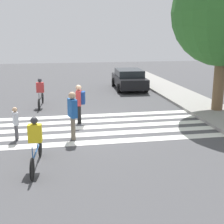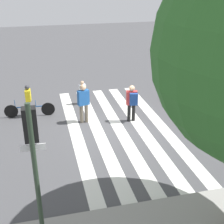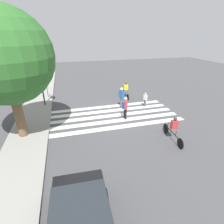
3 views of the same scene
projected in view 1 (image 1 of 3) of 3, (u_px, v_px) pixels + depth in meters
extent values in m
plane|color=#444447|center=(96.00, 127.00, 13.65)|extent=(60.00, 60.00, 0.00)
cube|color=silver|center=(91.00, 116.00, 15.50)|extent=(0.52, 10.00, 0.01)
cube|color=silver|center=(93.00, 121.00, 14.57)|extent=(0.52, 10.00, 0.01)
cube|color=silver|center=(96.00, 127.00, 13.65)|extent=(0.52, 10.00, 0.01)
cube|color=silver|center=(99.00, 134.00, 12.72)|extent=(0.52, 10.00, 0.01)
cube|color=silver|center=(102.00, 142.00, 11.80)|extent=(0.52, 10.00, 0.01)
cylinder|color=brown|center=(219.00, 83.00, 15.85)|extent=(0.56, 0.56, 3.01)
cylinder|color=#6B6051|center=(73.00, 127.00, 12.14)|extent=(0.17, 0.17, 0.88)
cylinder|color=#6B6051|center=(73.00, 129.00, 11.91)|extent=(0.17, 0.17, 0.88)
cube|color=#1E5199|center=(72.00, 108.00, 11.83)|extent=(0.56, 0.36, 0.70)
sphere|color=tan|center=(72.00, 96.00, 11.71)|extent=(0.28, 0.28, 0.28)
cylinder|color=#4C4C51|center=(17.00, 132.00, 12.04)|extent=(0.12, 0.12, 0.62)
cylinder|color=#4C4C51|center=(16.00, 133.00, 11.88)|extent=(0.12, 0.12, 0.62)
cube|color=silver|center=(15.00, 118.00, 11.82)|extent=(0.39, 0.26, 0.49)
sphere|color=tan|center=(15.00, 110.00, 11.74)|extent=(0.19, 0.19, 0.19)
cylinder|color=black|center=(79.00, 114.00, 14.27)|extent=(0.16, 0.16, 0.84)
cylinder|color=black|center=(79.00, 115.00, 14.06)|extent=(0.16, 0.16, 0.84)
cube|color=#B73333|center=(79.00, 98.00, 13.98)|extent=(0.52, 0.31, 0.66)
sphere|color=tan|center=(79.00, 88.00, 13.86)|extent=(0.26, 0.26, 0.26)
cube|color=navy|center=(83.00, 98.00, 14.04)|extent=(0.39, 0.24, 0.56)
cylinder|color=black|center=(39.00, 105.00, 16.45)|extent=(0.64, 0.09, 0.63)
cylinder|color=black|center=(43.00, 98.00, 18.18)|extent=(0.64, 0.09, 0.63)
cube|color=black|center=(41.00, 98.00, 17.27)|extent=(1.53, 0.15, 0.04)
cylinder|color=black|center=(41.00, 94.00, 17.53)|extent=(0.03, 0.03, 0.32)
cylinder|color=black|center=(39.00, 97.00, 16.57)|extent=(0.03, 0.03, 0.40)
cube|color=#B73333|center=(40.00, 87.00, 17.12)|extent=(0.27, 0.42, 0.55)
sphere|color=#333338|center=(40.00, 80.00, 17.02)|extent=(0.22, 0.22, 0.22)
cylinder|color=black|center=(32.00, 169.00, 8.67)|extent=(0.65, 0.09, 0.65)
cylinder|color=black|center=(40.00, 147.00, 10.35)|extent=(0.65, 0.09, 0.65)
cube|color=#1E4C8C|center=(36.00, 152.00, 9.47)|extent=(1.48, 0.16, 0.04)
cylinder|color=#1E4C8C|center=(37.00, 143.00, 9.72)|extent=(0.03, 0.03, 0.32)
cylinder|color=#1E4C8C|center=(32.00, 154.00, 8.79)|extent=(0.03, 0.03, 0.40)
cube|color=yellow|center=(35.00, 133.00, 9.32)|extent=(0.27, 0.42, 0.55)
sphere|color=#333338|center=(34.00, 121.00, 9.22)|extent=(0.22, 0.22, 0.22)
cube|color=black|center=(129.00, 81.00, 22.65)|extent=(4.56, 2.14, 0.69)
cube|color=#23282D|center=(129.00, 73.00, 22.50)|extent=(2.54, 1.90, 0.48)
cylinder|color=black|center=(146.00, 88.00, 21.51)|extent=(0.65, 0.23, 0.64)
cylinder|color=black|center=(119.00, 88.00, 21.27)|extent=(0.65, 0.23, 0.64)
cylinder|color=black|center=(138.00, 82.00, 24.17)|extent=(0.65, 0.23, 0.64)
cylinder|color=black|center=(113.00, 82.00, 23.93)|extent=(0.65, 0.23, 0.64)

